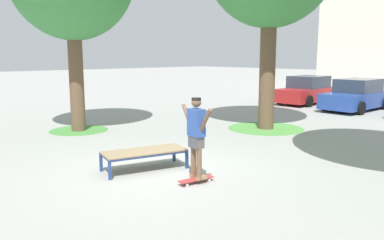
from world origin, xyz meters
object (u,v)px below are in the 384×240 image
at_px(skater, 196,132).
at_px(car_blue, 356,96).
at_px(skate_box, 144,152).
at_px(skateboard, 196,179).
at_px(car_red, 307,91).

xyz_separation_m(skater, car_blue, (-2.69, 13.18, -0.38)).
relative_size(skate_box, skateboard, 2.48).
xyz_separation_m(skate_box, car_blue, (-1.19, 13.41, 0.28)).
height_order(skate_box, skater, skater).
bearing_deg(car_red, skater, -67.50).
bearing_deg(car_blue, skateboard, -78.45).
distance_m(skateboard, car_red, 14.98).
bearing_deg(skateboard, skater, 82.06).
xyz_separation_m(skateboard, skater, (0.00, 0.00, 0.99)).
bearing_deg(car_blue, skater, -78.45).
height_order(skater, car_red, skater).
bearing_deg(skateboard, car_red, 112.50).
bearing_deg(skate_box, skater, 8.52).
xyz_separation_m(skateboard, car_red, (-5.73, 13.83, 0.61)).
height_order(car_red, car_blue, same).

